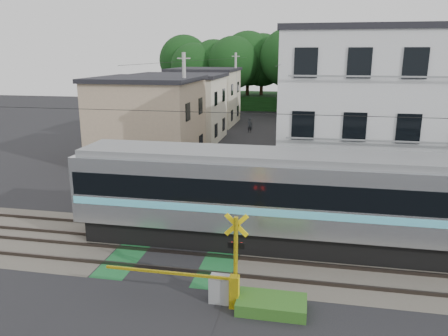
% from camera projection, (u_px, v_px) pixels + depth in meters
% --- Properties ---
extents(ground, '(120.00, 120.00, 0.00)m').
position_uv_depth(ground, '(179.00, 249.00, 18.29)').
color(ground, black).
extents(track_bed, '(120.00, 120.00, 0.14)m').
position_uv_depth(track_bed, '(179.00, 248.00, 18.29)').
color(track_bed, '#47423A').
rests_on(track_bed, ground).
extents(crossing_signal_near, '(4.74, 0.65, 3.09)m').
position_uv_depth(crossing_signal_near, '(223.00, 283.00, 14.17)').
color(crossing_signal_near, yellow).
rests_on(crossing_signal_near, ground).
extents(crossing_signal_far, '(4.74, 0.65, 3.09)m').
position_uv_depth(crossing_signal_far, '(151.00, 201.00, 22.06)').
color(crossing_signal_far, yellow).
rests_on(crossing_signal_far, ground).
extents(apartment_block, '(10.20, 8.36, 9.30)m').
position_uv_depth(apartment_block, '(371.00, 113.00, 24.53)').
color(apartment_block, silver).
rests_on(apartment_block, ground).
extents(houses_row, '(22.07, 31.35, 6.80)m').
position_uv_depth(houses_row, '(259.00, 103.00, 42.01)').
color(houses_row, tan).
rests_on(houses_row, ground).
extents(tree_hill, '(40.00, 14.04, 11.77)m').
position_uv_depth(tree_hill, '(284.00, 65.00, 61.63)').
color(tree_hill, '#113411').
rests_on(tree_hill, ground).
extents(catenary, '(60.00, 5.04, 7.00)m').
position_uv_depth(catenary, '(332.00, 171.00, 16.27)').
color(catenary, '#2D2D33').
rests_on(catenary, ground).
extents(utility_poles, '(7.90, 42.00, 8.00)m').
position_uv_depth(utility_poles, '(241.00, 97.00, 39.28)').
color(utility_poles, '#A5A5A0').
rests_on(utility_poles, ground).
extents(pedestrian, '(0.64, 0.53, 1.52)m').
position_uv_depth(pedestrian, '(250.00, 125.00, 44.74)').
color(pedestrian, '#272B31').
rests_on(pedestrian, ground).
extents(weed_patches, '(10.25, 8.80, 0.40)m').
position_uv_depth(weed_patches, '(220.00, 249.00, 17.84)').
color(weed_patches, '#2D5E1E').
rests_on(weed_patches, ground).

